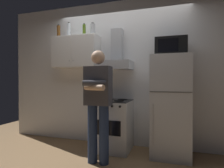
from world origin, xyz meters
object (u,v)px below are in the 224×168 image
bottle_canister_steel (93,30)px  bottle_olive_oil (84,30)px  refrigerator (171,106)px  bottle_vodka_clear (69,30)px  person_standing (98,102)px  upper_cabinet (76,52)px  range_hood (116,59)px  stove_oven (114,125)px  microwave (171,47)px  bottle_beer_brown (59,32)px

bottle_canister_steel → bottle_olive_oil: bearing=-165.8°
refrigerator → bottle_vodka_clear: size_ratio=5.53×
refrigerator → bottle_olive_oil: size_ratio=7.15×
bottle_olive_oil → bottle_canister_steel: bearing=14.2°
person_standing → bottle_vodka_clear: bottle_vodka_clear is taller
upper_cabinet → range_hood: range_hood is taller
stove_oven → microwave: bearing=1.2°
person_standing → bottle_olive_oil: (-0.56, 0.70, 1.25)m
upper_cabinet → person_standing: 1.35m
range_hood → bottle_canister_steel: size_ratio=3.18×
refrigerator → person_standing: bearing=-148.8°
refrigerator → bottle_olive_oil: 2.07m
person_standing → upper_cabinet: bearing=135.7°
stove_oven → upper_cabinet: bearing=171.1°
person_standing → range_hood: bearing=86.1°
upper_cabinet → bottle_vodka_clear: bearing=178.1°
bottle_vodka_clear → bottle_beer_brown: (-0.21, -0.03, -0.02)m
stove_oven → bottle_beer_brown: bearing=175.2°
bottle_olive_oil → bottle_vodka_clear: bearing=174.3°
upper_cabinet → microwave: bearing=-3.5°
refrigerator → person_standing: size_ratio=0.98×
refrigerator → microwave: bearing=90.9°
upper_cabinet → stove_oven: bearing=-8.9°
person_standing → refrigerator: bearing=31.2°
range_hood → microwave: size_ratio=1.56×
stove_oven → refrigerator: (0.95, 0.00, 0.37)m
bottle_vodka_clear → bottle_canister_steel: bearing=0.6°
stove_oven → bottle_canister_steel: bearing=163.3°
bottle_canister_steel → person_standing: bearing=-61.5°
range_hood → bottle_olive_oil: (-0.61, -0.03, 0.56)m
refrigerator → bottle_olive_oil: (-1.56, 0.10, 1.36)m
refrigerator → bottle_vodka_clear: (-1.91, 0.13, 1.39)m
range_hood → bottle_canister_steel: bearing=178.8°
range_hood → stove_oven: bearing=-90.0°
range_hood → microwave: bearing=-6.5°
range_hood → refrigerator: (0.95, -0.13, -0.80)m
refrigerator → stove_oven: bearing=-180.0°
upper_cabinet → bottle_vodka_clear: (-0.16, 0.01, 0.44)m
bottle_vodka_clear → refrigerator: bearing=-3.9°
stove_oven → bottle_canister_steel: 1.79m
upper_cabinet → person_standing: bearing=-44.3°
bottle_vodka_clear → bottle_olive_oil: bearing=-5.7°
stove_oven → microwave: size_ratio=1.82×
range_hood → bottle_olive_oil: 0.83m
microwave → bottle_olive_oil: size_ratio=2.14×
bottle_olive_oil → bottle_canister_steel: (0.16, 0.04, 0.01)m
range_hood → person_standing: size_ratio=0.46×
stove_oven → bottle_olive_oil: bottle_olive_oil is taller
bottle_beer_brown → bottle_canister_steel: size_ratio=1.07×
range_hood → bottle_beer_brown: bottle_beer_brown is taller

